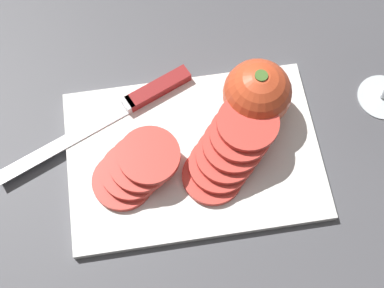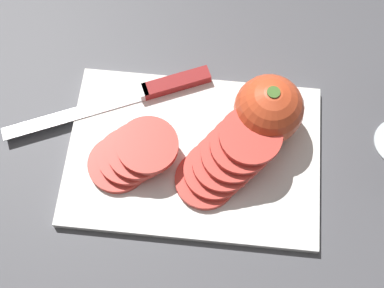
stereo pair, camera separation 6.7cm
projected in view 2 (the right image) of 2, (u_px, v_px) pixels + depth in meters
ground_plane at (191, 176)px, 0.70m from camera, size 3.00×3.00×0.00m
cutting_board at (192, 155)px, 0.70m from camera, size 0.33×0.23×0.01m
whole_tomato at (269, 109)px, 0.67m from camera, size 0.09×0.09×0.09m
knife at (154, 90)px, 0.73m from camera, size 0.27×0.13×0.01m
tomato_slice_stack_near at (133, 154)px, 0.68m from camera, size 0.12×0.09×0.04m
tomato_slice_stack_far at (228, 158)px, 0.66m from camera, size 0.13×0.12×0.06m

